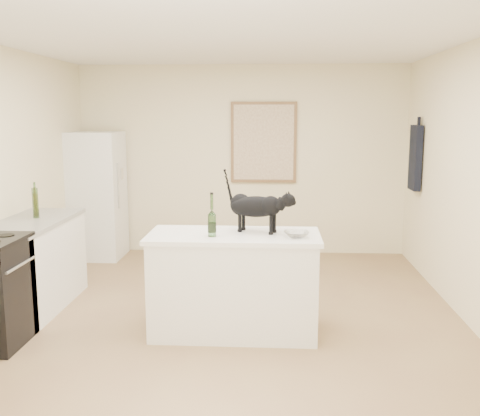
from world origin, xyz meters
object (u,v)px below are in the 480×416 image
Objects in this scene: fridge at (96,195)px; black_cat at (256,209)px; glass_bowl at (297,234)px; wine_bottle at (212,217)px.

fridge is 2.91× the size of black_cat.
fridge reaches higher than black_cat.
fridge is 3.35m from black_cat.
fridge is at bearing 151.25° from black_cat.
glass_bowl is (0.35, -0.19, -0.18)m from black_cat.
glass_bowl is (2.59, -2.66, 0.08)m from fridge.
fridge is 3.72m from glass_bowl.
wine_bottle is (1.87, -2.67, 0.22)m from fridge.
wine_bottle is at bearing -133.09° from black_cat.
black_cat reaches higher than wine_bottle.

